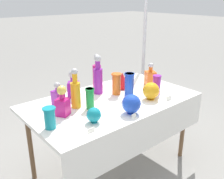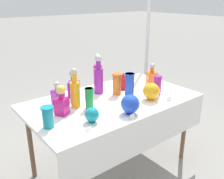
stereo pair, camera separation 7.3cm
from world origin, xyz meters
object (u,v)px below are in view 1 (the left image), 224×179
Objects in this scene: square_decanter_2 at (62,102)px; slender_vase_4 at (116,83)px; slender_vase_2 at (157,84)px; cardboard_box_behind_left at (89,112)px; fluted_vase_0 at (122,80)px; round_bowl_2 at (94,115)px; tall_bottle_0 at (97,76)px; round_bowl_0 at (131,104)px; round_bowl_1 at (151,91)px; slender_vase_0 at (129,84)px; square_decanter_0 at (58,97)px; slender_vase_3 at (90,98)px; square_decanter_3 at (73,86)px; square_decanter_1 at (150,77)px; tall_bottle_1 at (76,92)px; canopy_pole at (144,54)px; tall_bottle_2 at (98,77)px; slender_vase_1 at (50,117)px.

square_decanter_2 is 0.64m from slender_vase_4.
cardboard_box_behind_left is (-0.03, 1.15, -0.73)m from slender_vase_2.
round_bowl_2 is (-0.68, -0.43, -0.03)m from fluted_vase_0.
tall_bottle_0 is at bearing 148.25° from fluted_vase_0.
round_bowl_0 is 1.00× the size of round_bowl_1.
tall_bottle_0 reaches higher than square_decanter_2.
slender_vase_0 is at bearing 155.98° from slender_vase_2.
square_decanter_0 is 0.64m from round_bowl_0.
tall_bottle_0 reaches higher than slender_vase_3.
square_decanter_3 is at bearing 45.16° from square_decanter_2.
square_decanter_2 is (-1.10, -0.04, 0.02)m from square_decanter_1.
square_decanter_2 is at bearing -134.84° from square_decanter_3.
tall_bottle_0 is at bearing 27.59° from square_decanter_2.
tall_bottle_0 is 1.99× the size of slender_vase_2.
square_decanter_3 is at bearing 73.69° from round_bowl_2.
tall_bottle_1 is 0.15× the size of canopy_pole.
slender_vase_2 is 1.14× the size of round_bowl_1.
slender_vase_2 is 0.72m from slender_vase_3.
round_bowl_2 is at bearing -160.07° from slender_vase_0.
tall_bottle_2 is 2.34× the size of round_bowl_1.
round_bowl_2 is (-0.68, -0.03, -0.02)m from round_bowl_1.
slender_vase_0 is 0.14m from slender_vase_4.
square_decanter_1 is at bearing 7.40° from slender_vase_1.
tall_bottle_0 reaches higher than fluted_vase_0.
slender_vase_4 is (0.64, 0.07, 0.00)m from square_decanter_2.
round_bowl_2 is at bearing -130.45° from tall_bottle_2.
slender_vase_3 is at bearing -95.93° from square_decanter_3.
square_decanter_2 is (-0.57, -0.30, -0.04)m from tall_bottle_0.
slender_vase_0 reaches higher than slender_vase_4.
round_bowl_1 is (0.75, -0.41, -0.01)m from square_decanter_0.
slender_vase_4 is 1.28× the size of round_bowl_0.
square_decanter_3 is at bearing -165.32° from canopy_pole.
slender_vase_2 is at bearing 17.71° from round_bowl_0.
slender_vase_0 is at bearing -102.78° from cardboard_box_behind_left.
round_bowl_2 is (0.12, -0.26, -0.05)m from square_decanter_2.
round_bowl_2 is at bearing -128.97° from tall_bottle_0.
square_decanter_1 is 0.46m from slender_vase_4.
square_decanter_0 is 1.08× the size of slender_vase_4.
square_decanter_1 is at bearing -16.31° from square_decanter_3.
tall_bottle_2 is 0.86× the size of cardboard_box_behind_left.
fluted_vase_0 is at bearing -12.53° from square_decanter_3.
slender_vase_4 is at bearing -150.51° from fluted_vase_0.
square_decanter_3 is (0.28, 0.28, 0.00)m from square_decanter_2.
slender_vase_3 is at bearing -160.24° from fluted_vase_0.
tall_bottle_2 is at bearing 163.62° from square_decanter_1.
round_bowl_1 is (0.80, -0.24, -0.03)m from square_decanter_2.
slender_vase_2 is at bearing -88.54° from cardboard_box_behind_left.
slender_vase_2 reaches higher than slender_vase_1.
tall_bottle_2 reaches higher than tall_bottle_1.
canopy_pole is at bearing 17.46° from tall_bottle_0.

